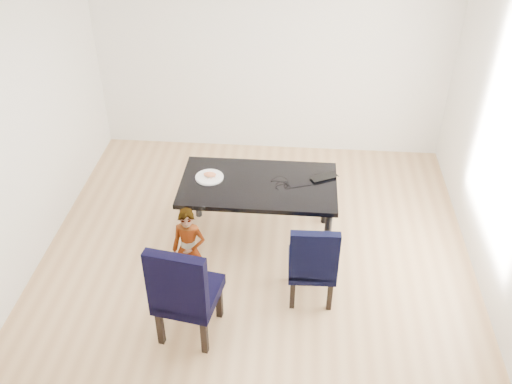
# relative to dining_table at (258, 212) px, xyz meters

# --- Properties ---
(floor) EXTENTS (4.50, 5.00, 0.01)m
(floor) POSITION_rel_dining_table_xyz_m (0.00, -0.50, -0.38)
(floor) COLOR tan
(floor) RESTS_ON ground
(ceiling) EXTENTS (4.50, 5.00, 0.01)m
(ceiling) POSITION_rel_dining_table_xyz_m (0.00, -0.50, 2.33)
(ceiling) COLOR white
(ceiling) RESTS_ON wall_back
(wall_back) EXTENTS (4.50, 0.01, 2.70)m
(wall_back) POSITION_rel_dining_table_xyz_m (0.00, 2.00, 0.98)
(wall_back) COLOR white
(wall_back) RESTS_ON ground
(wall_left) EXTENTS (0.01, 5.00, 2.70)m
(wall_left) POSITION_rel_dining_table_xyz_m (-2.25, -0.50, 0.98)
(wall_left) COLOR silver
(wall_left) RESTS_ON ground
(dining_table) EXTENTS (1.60, 0.90, 0.75)m
(dining_table) POSITION_rel_dining_table_xyz_m (0.00, 0.00, 0.00)
(dining_table) COLOR black
(dining_table) RESTS_ON floor
(chair_left) EXTENTS (0.60, 0.61, 1.07)m
(chair_left) POSITION_rel_dining_table_xyz_m (-0.51, -1.31, 0.16)
(chair_left) COLOR black
(chair_left) RESTS_ON floor
(chair_right) EXTENTS (0.45, 0.47, 0.92)m
(chair_right) POSITION_rel_dining_table_xyz_m (0.57, -0.78, 0.08)
(chair_right) COLOR black
(chair_right) RESTS_ON floor
(child) EXTENTS (0.35, 0.24, 0.91)m
(child) POSITION_rel_dining_table_xyz_m (-0.60, -0.74, 0.08)
(child) COLOR #FF3A15
(child) RESTS_ON floor
(plate) EXTENTS (0.29, 0.29, 0.02)m
(plate) POSITION_rel_dining_table_xyz_m (-0.51, 0.05, 0.38)
(plate) COLOR silver
(plate) RESTS_ON dining_table
(sandwich) EXTENTS (0.14, 0.08, 0.05)m
(sandwich) POSITION_rel_dining_table_xyz_m (-0.51, 0.05, 0.42)
(sandwich) COLOR #C77047
(sandwich) RESTS_ON plate
(laptop) EXTENTS (0.34, 0.30, 0.02)m
(laptop) POSITION_rel_dining_table_xyz_m (0.65, 0.19, 0.39)
(laptop) COLOR black
(laptop) RESTS_ON dining_table
(cable_tangle) EXTENTS (0.16, 0.16, 0.01)m
(cable_tangle) POSITION_rel_dining_table_xyz_m (0.25, -0.05, 0.38)
(cable_tangle) COLOR black
(cable_tangle) RESTS_ON dining_table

